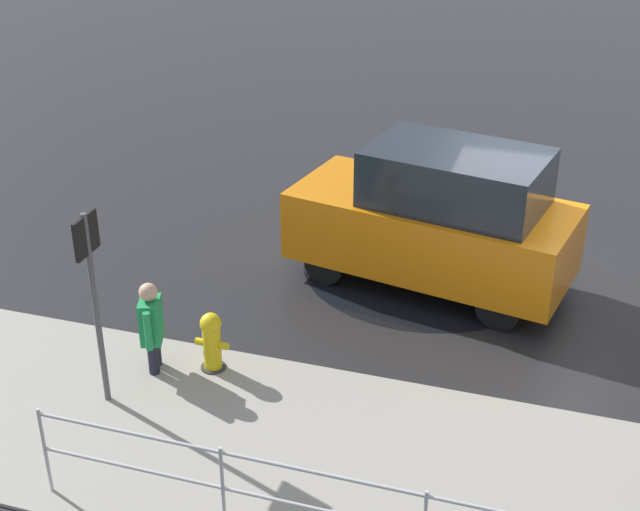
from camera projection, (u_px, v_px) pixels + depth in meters
name	position (u px, v px, depth m)	size (l,w,h in m)	color
ground_plane	(529.00, 295.00, 12.50)	(60.00, 60.00, 0.00)	black
kerb_strip	(487.00, 493.00, 8.94)	(24.00, 3.20, 0.04)	gray
moving_hatchback	(438.00, 218.00, 12.34)	(4.16, 2.42, 2.06)	orange
fire_hydrant	(212.00, 343.00, 10.69)	(0.42, 0.31, 0.80)	gold
pedestrian	(151.00, 323.00, 10.54)	(0.34, 0.54, 1.22)	#1E8C4C
sign_post	(92.00, 283.00, 9.59)	(0.07, 0.44, 2.40)	#4C4C51
puddle_patch	(427.00, 266.00, 13.24)	(3.69, 3.69, 0.01)	black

